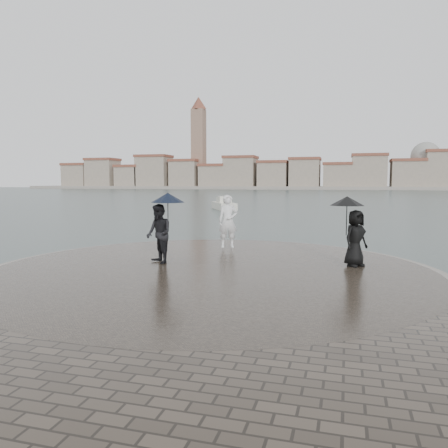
% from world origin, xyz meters
% --- Properties ---
extents(ground, '(400.00, 400.00, 0.00)m').
position_xyz_m(ground, '(0.00, 0.00, 0.00)').
color(ground, '#2B3835').
rests_on(ground, ground).
extents(kerb_ring, '(12.50, 12.50, 0.32)m').
position_xyz_m(kerb_ring, '(0.00, 3.50, 0.16)').
color(kerb_ring, gray).
rests_on(kerb_ring, ground).
extents(quay_tip, '(11.90, 11.90, 0.36)m').
position_xyz_m(quay_tip, '(0.00, 3.50, 0.18)').
color(quay_tip, '#2D261E').
rests_on(quay_tip, ground).
extents(statue, '(0.80, 0.65, 1.89)m').
position_xyz_m(statue, '(-0.55, 7.29, 1.31)').
color(statue, white).
rests_on(statue, quay_tip).
extents(visitor_left, '(1.27, 1.11, 2.04)m').
position_xyz_m(visitor_left, '(-1.61, 3.79, 1.45)').
color(visitor_left, black).
rests_on(visitor_left, quay_tip).
extents(visitor_right, '(1.18, 1.05, 1.95)m').
position_xyz_m(visitor_right, '(3.72, 4.85, 1.45)').
color(visitor_right, black).
rests_on(visitor_right, quay_tip).
extents(far_skyline, '(260.00, 20.00, 37.00)m').
position_xyz_m(far_skyline, '(-6.29, 160.71, 5.61)').
color(far_skyline, gray).
rests_on(far_skyline, ground).
extents(boats, '(33.27, 5.63, 1.50)m').
position_xyz_m(boats, '(5.90, 33.86, 0.38)').
color(boats, silver).
rests_on(boats, ground).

